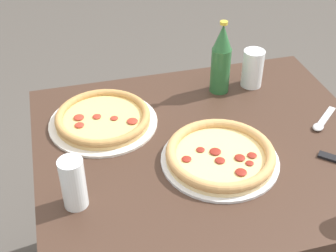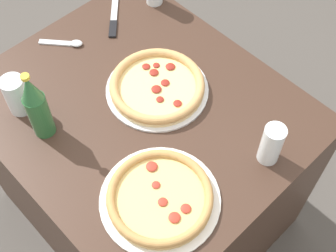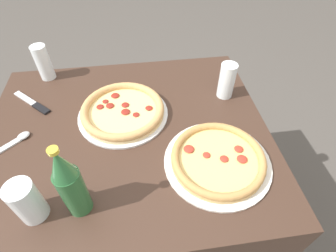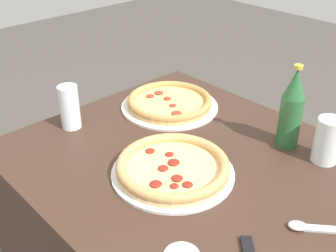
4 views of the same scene
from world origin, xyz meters
name	(u,v)px [view 4 (image 4 of 4)]	position (x,y,z in m)	size (l,w,h in m)	color
pizza_margherita	(173,168)	(-0.01, 0.08, 0.76)	(0.33, 0.33, 0.04)	silver
pizza_salami	(170,102)	(0.28, -0.17, 0.76)	(0.33, 0.33, 0.04)	silver
glass_red_wine	(327,142)	(-0.25, -0.27, 0.80)	(0.07, 0.07, 0.13)	white
glass_lemonade	(70,109)	(0.39, 0.14, 0.80)	(0.06, 0.06, 0.14)	white
beer_bottle	(292,109)	(-0.13, -0.26, 0.86)	(0.06, 0.06, 0.25)	#286033
spoon	(311,227)	(-0.37, 0.00, 0.75)	(0.13, 0.12, 0.01)	silver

